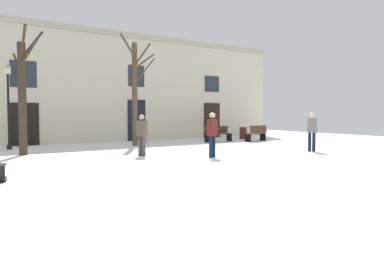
% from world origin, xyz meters
% --- Properties ---
extents(ground_plane, '(34.47, 34.47, 0.00)m').
position_xyz_m(ground_plane, '(0.00, 0.00, 0.00)').
color(ground_plane, white).
extents(building_facade, '(21.54, 0.60, 6.61)m').
position_xyz_m(building_facade, '(0.00, 8.94, 3.36)').
color(building_facade, beige).
rests_on(building_facade, ground).
extents(tree_right_of_center, '(2.38, 1.75, 5.57)m').
position_xyz_m(tree_right_of_center, '(-1.01, 5.67, 2.89)').
color(tree_right_of_center, '#4C3D2D').
rests_on(tree_right_of_center, ground).
extents(tree_near_facade, '(1.21, 2.14, 5.17)m').
position_xyz_m(tree_near_facade, '(-6.30, 4.36, 2.45)').
color(tree_near_facade, '#382B1E').
rests_on(tree_near_facade, ground).
extents(streetlamp, '(0.30, 0.30, 3.90)m').
position_xyz_m(streetlamp, '(-6.68, 7.05, 2.38)').
color(streetlamp, black).
rests_on(streetlamp, ground).
extents(litter_bin, '(0.51, 0.51, 0.77)m').
position_xyz_m(litter_bin, '(6.73, 6.29, 0.39)').
color(litter_bin, '#4C1E19').
rests_on(litter_bin, ground).
extents(bench_facing_shops, '(1.95, 0.70, 0.93)m').
position_xyz_m(bench_facing_shops, '(4.09, 5.48, 0.49)').
color(bench_facing_shops, '#3D2819').
rests_on(bench_facing_shops, ground).
extents(bench_back_to_back_left, '(1.71, 0.80, 0.96)m').
position_xyz_m(bench_back_to_back_left, '(6.28, 4.53, 0.49)').
color(bench_back_to_back_left, '#3D2819').
rests_on(bench_back_to_back_left, ground).
extents(person_crossing_plaza, '(0.43, 0.33, 1.69)m').
position_xyz_m(person_crossing_plaza, '(-0.31, -0.21, 0.94)').
color(person_crossing_plaza, black).
rests_on(person_crossing_plaza, ground).
extents(person_strolling, '(0.37, 0.44, 1.62)m').
position_xyz_m(person_strolling, '(-2.40, 1.57, 0.89)').
color(person_strolling, '#403D3A').
rests_on(person_strolling, ground).
extents(person_by_shop_door, '(0.44, 0.41, 1.71)m').
position_xyz_m(person_by_shop_door, '(4.55, -0.85, 0.95)').
color(person_by_shop_door, black).
rests_on(person_by_shop_door, ground).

